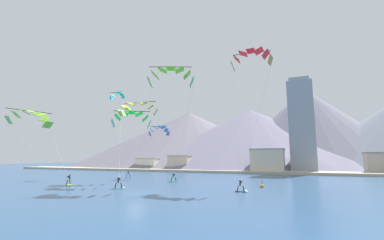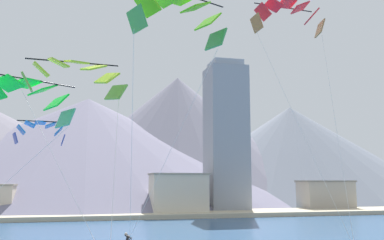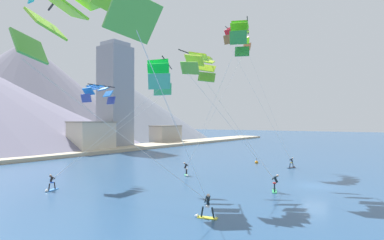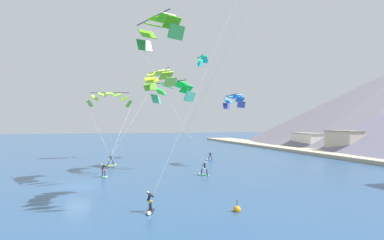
{
  "view_description": "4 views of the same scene",
  "coord_description": "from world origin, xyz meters",
  "px_view_note": "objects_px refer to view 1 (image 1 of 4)",
  "views": [
    {
      "loc": [
        19.26,
        -26.79,
        4.15
      ],
      "look_at": [
        1.51,
        13.37,
        10.77
      ],
      "focal_mm": 24.0,
      "sensor_mm": 36.0,
      "label": 1
    },
    {
      "loc": [
        -6.21,
        -19.91,
        5.82
      ],
      "look_at": [
        3.38,
        19.35,
        11.53
      ],
      "focal_mm": 40.0,
      "sensor_mm": 36.0,
      "label": 2
    },
    {
      "loc": [
        -33.59,
        -8.24,
        6.89
      ],
      "look_at": [
        -3.92,
        13.38,
        7.13
      ],
      "focal_mm": 28.0,
      "sensor_mm": 36.0,
      "label": 3
    },
    {
      "loc": [
        33.95,
        3.02,
        6.57
      ],
      "look_at": [
        3.03,
        11.74,
        7.05
      ],
      "focal_mm": 28.0,
      "sensor_mm": 36.0,
      "label": 4
    }
  ],
  "objects_px": {
    "kitesurfer_near_lead": "(69,181)",
    "kitesurfer_mid_center": "(242,188)",
    "parafoil_kite_near_lead": "(31,117)",
    "parafoil_kite_far_left": "(132,118)",
    "parafoil_kite_far_right": "(171,75)",
    "parafoil_kite_distant_low_drift": "(117,95)",
    "kitesurfer_near_trail": "(120,185)",
    "parafoil_kite_mid_center": "(251,57)",
    "kitesurfer_far_left": "(127,175)",
    "kitesurfer_far_right": "(172,179)",
    "race_marker_buoy": "(262,186)",
    "parafoil_kite_near_trail": "(138,107)",
    "parafoil_kite_distant_high_outer": "(159,130)"
  },
  "relations": [
    {
      "from": "kitesurfer_far_left",
      "to": "parafoil_kite_near_trail",
      "type": "height_order",
      "value": "parafoil_kite_near_trail"
    },
    {
      "from": "kitesurfer_far_right",
      "to": "parafoil_kite_mid_center",
      "type": "height_order",
      "value": "parafoil_kite_mid_center"
    },
    {
      "from": "kitesurfer_mid_center",
      "to": "parafoil_kite_far_left",
      "type": "xyz_separation_m",
      "value": [
        -22.35,
        6.53,
        11.37
      ]
    },
    {
      "from": "kitesurfer_mid_center",
      "to": "kitesurfer_far_left",
      "type": "distance_m",
      "value": 32.93
    },
    {
      "from": "kitesurfer_mid_center",
      "to": "parafoil_kite_distant_low_drift",
      "type": "distance_m",
      "value": 40.78
    },
    {
      "from": "parafoil_kite_far_left",
      "to": "parafoil_kite_far_right",
      "type": "bearing_deg",
      "value": -20.29
    },
    {
      "from": "kitesurfer_far_right",
      "to": "parafoil_kite_far_left",
      "type": "xyz_separation_m",
      "value": [
        -7.67,
        -2.37,
        11.28
      ]
    },
    {
      "from": "parafoil_kite_far_left",
      "to": "parafoil_kite_distant_high_outer",
      "type": "relative_size",
      "value": 2.45
    },
    {
      "from": "kitesurfer_near_trail",
      "to": "parafoil_kite_mid_center",
      "type": "height_order",
      "value": "parafoil_kite_mid_center"
    },
    {
      "from": "kitesurfer_near_trail",
      "to": "parafoil_kite_distant_high_outer",
      "type": "relative_size",
      "value": 0.37
    },
    {
      "from": "parafoil_kite_near_lead",
      "to": "parafoil_kite_far_left",
      "type": "distance_m",
      "value": 17.82
    },
    {
      "from": "parafoil_kite_near_trail",
      "to": "parafoil_kite_mid_center",
      "type": "bearing_deg",
      "value": 16.11
    },
    {
      "from": "parafoil_kite_near_trail",
      "to": "parafoil_kite_mid_center",
      "type": "xyz_separation_m",
      "value": [
        18.87,
        5.45,
        8.2
      ]
    },
    {
      "from": "parafoil_kite_near_trail",
      "to": "parafoil_kite_far_left",
      "type": "relative_size",
      "value": 1.08
    },
    {
      "from": "kitesurfer_far_right",
      "to": "parafoil_kite_far_right",
      "type": "height_order",
      "value": "parafoil_kite_far_right"
    },
    {
      "from": "kitesurfer_mid_center",
      "to": "parafoil_kite_far_right",
      "type": "distance_m",
      "value": 21.02
    },
    {
      "from": "parafoil_kite_far_right",
      "to": "parafoil_kite_distant_low_drift",
      "type": "xyz_separation_m",
      "value": [
        -21.23,
        12.06,
        1.66
      ]
    },
    {
      "from": "parafoil_kite_distant_low_drift",
      "to": "race_marker_buoy",
      "type": "xyz_separation_m",
      "value": [
        34.48,
        -8.29,
        -19.15
      ]
    },
    {
      "from": "kitesurfer_near_trail",
      "to": "kitesurfer_mid_center",
      "type": "relative_size",
      "value": 1.01
    },
    {
      "from": "kitesurfer_far_left",
      "to": "parafoil_kite_distant_low_drift",
      "type": "bearing_deg",
      "value": -177.13
    },
    {
      "from": "kitesurfer_near_trail",
      "to": "parafoil_kite_near_lead",
      "type": "bearing_deg",
      "value": 177.94
    },
    {
      "from": "parafoil_kite_distant_low_drift",
      "to": "race_marker_buoy",
      "type": "relative_size",
      "value": 3.8
    },
    {
      "from": "parafoil_kite_far_left",
      "to": "parafoil_kite_distant_low_drift",
      "type": "relative_size",
      "value": 3.05
    },
    {
      "from": "kitesurfer_far_right",
      "to": "parafoil_kite_near_trail",
      "type": "height_order",
      "value": "parafoil_kite_near_trail"
    },
    {
      "from": "kitesurfer_near_lead",
      "to": "kitesurfer_far_left",
      "type": "distance_m",
      "value": 17.35
    },
    {
      "from": "kitesurfer_far_left",
      "to": "parafoil_kite_near_trail",
      "type": "xyz_separation_m",
      "value": [
        10.52,
        -11.12,
        12.61
      ]
    },
    {
      "from": "parafoil_kite_mid_center",
      "to": "parafoil_kite_far_right",
      "type": "xyz_separation_m",
      "value": [
        -11.82,
        -6.56,
        -3.62
      ]
    },
    {
      "from": "kitesurfer_far_left",
      "to": "parafoil_kite_far_right",
      "type": "height_order",
      "value": "parafoil_kite_far_right"
    },
    {
      "from": "parafoil_kite_distant_low_drift",
      "to": "parafoil_kite_distant_high_outer",
      "type": "bearing_deg",
      "value": 10.1
    },
    {
      "from": "kitesurfer_near_lead",
      "to": "kitesurfer_mid_center",
      "type": "distance_m",
      "value": 27.41
    },
    {
      "from": "kitesurfer_near_trail",
      "to": "race_marker_buoy",
      "type": "xyz_separation_m",
      "value": [
        17.8,
        9.83,
        -0.41
      ]
    },
    {
      "from": "parafoil_kite_far_left",
      "to": "parafoil_kite_mid_center",
      "type": "bearing_deg",
      "value": 6.81
    },
    {
      "from": "kitesurfer_far_right",
      "to": "parafoil_kite_distant_low_drift",
      "type": "xyz_separation_m",
      "value": [
        -18.36,
        5.79,
        18.76
      ]
    },
    {
      "from": "kitesurfer_far_left",
      "to": "race_marker_buoy",
      "type": "height_order",
      "value": "kitesurfer_far_left"
    },
    {
      "from": "kitesurfer_near_lead",
      "to": "parafoil_kite_distant_low_drift",
      "type": "distance_m",
      "value": 25.99
    },
    {
      "from": "parafoil_kite_near_trail",
      "to": "parafoil_kite_far_right",
      "type": "bearing_deg",
      "value": -9.0
    },
    {
      "from": "kitesurfer_near_trail",
      "to": "parafoil_kite_far_left",
      "type": "relative_size",
      "value": 0.15
    },
    {
      "from": "kitesurfer_far_left",
      "to": "parafoil_kite_far_right",
      "type": "bearing_deg",
      "value": -34.88
    },
    {
      "from": "parafoil_kite_far_left",
      "to": "kitesurfer_near_trail",
      "type": "bearing_deg",
      "value": -59.02
    },
    {
      "from": "kitesurfer_near_trail",
      "to": "parafoil_kite_far_right",
      "type": "relative_size",
      "value": 0.1
    },
    {
      "from": "kitesurfer_far_right",
      "to": "race_marker_buoy",
      "type": "distance_m",
      "value": 16.31
    },
    {
      "from": "parafoil_kite_far_right",
      "to": "parafoil_kite_distant_low_drift",
      "type": "distance_m",
      "value": 24.47
    },
    {
      "from": "kitesurfer_near_trail",
      "to": "kitesurfer_mid_center",
      "type": "bearing_deg",
      "value": 11.82
    },
    {
      "from": "parafoil_kite_near_trail",
      "to": "kitesurfer_near_lead",
      "type": "bearing_deg",
      "value": -144.18
    },
    {
      "from": "kitesurfer_mid_center",
      "to": "parafoil_kite_distant_low_drift",
      "type": "height_order",
      "value": "parafoil_kite_distant_low_drift"
    },
    {
      "from": "parafoil_kite_distant_low_drift",
      "to": "kitesurfer_near_trail",
      "type": "bearing_deg",
      "value": -47.37
    },
    {
      "from": "kitesurfer_near_lead",
      "to": "parafoil_kite_near_lead",
      "type": "xyz_separation_m",
      "value": [
        -10.31,
        -0.32,
        11.13
      ]
    },
    {
      "from": "kitesurfer_far_right",
      "to": "parafoil_kite_near_lead",
      "type": "height_order",
      "value": "parafoil_kite_near_lead"
    },
    {
      "from": "parafoil_kite_near_trail",
      "to": "parafoil_kite_distant_high_outer",
      "type": "xyz_separation_m",
      "value": [
        -3.46,
        12.85,
        -2.5
      ]
    },
    {
      "from": "parafoil_kite_near_lead",
      "to": "parafoil_kite_near_trail",
      "type": "bearing_deg",
      "value": 18.89
    }
  ]
}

